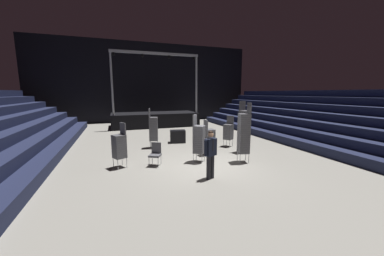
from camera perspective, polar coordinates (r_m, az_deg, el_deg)
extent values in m
cube|color=gray|center=(9.31, 2.85, -9.71)|extent=(22.00, 30.00, 0.10)
cube|color=black|center=(23.41, -11.44, 11.53)|extent=(22.00, 0.30, 8.00)
cube|color=#191E38|center=(9.93, -35.12, -8.53)|extent=(0.75, 24.00, 0.45)
cube|color=#191E38|center=(10.05, -39.49, -6.10)|extent=(0.75, 24.00, 0.45)
cube|color=#191E38|center=(13.46, 26.04, -3.50)|extent=(0.75, 24.00, 0.45)
cube|color=#191E38|center=(13.92, 28.33, -1.39)|extent=(0.75, 24.00, 0.45)
cube|color=#191E38|center=(14.41, 30.48, 0.58)|extent=(0.75, 24.00, 0.45)
cube|color=#191E38|center=(14.94, 32.47, 2.42)|extent=(0.75, 24.00, 0.45)
cube|color=#191E38|center=(15.51, 34.34, 4.12)|extent=(0.75, 24.00, 0.45)
cube|color=#191E38|center=(16.10, 36.07, 5.70)|extent=(0.75, 24.00, 0.45)
cube|color=#191E38|center=(16.71, 37.69, 7.16)|extent=(0.75, 24.00, 0.45)
cube|color=black|center=(20.02, -9.69, 2.24)|extent=(7.47, 3.28, 1.18)
cylinder|color=#9EA0A8|center=(18.22, -20.23, 10.77)|extent=(0.16, 0.16, 4.93)
cylinder|color=#9EA0A8|center=(19.47, 1.15, 11.18)|extent=(0.16, 0.16, 4.93)
cube|color=#9EA0A8|center=(18.78, -9.39, 18.70)|extent=(7.17, 0.20, 0.20)
cylinder|color=black|center=(18.44, -19.82, 17.79)|extent=(0.18, 0.18, 0.22)
cylinder|color=black|center=(18.58, -12.82, 18.02)|extent=(0.18, 0.18, 0.22)
cylinder|color=black|center=(18.97, -6.00, 18.00)|extent=(0.18, 0.18, 0.22)
cylinder|color=black|center=(19.59, 0.45, 17.77)|extent=(0.18, 0.18, 0.22)
cylinder|color=black|center=(7.76, 5.27, -9.99)|extent=(0.15, 0.15, 0.84)
cylinder|color=black|center=(7.64, 4.35, -10.31)|extent=(0.15, 0.15, 0.84)
cube|color=silver|center=(7.45, 5.23, -5.07)|extent=(0.20, 0.16, 0.59)
cube|color=black|center=(7.49, 4.89, -4.99)|extent=(0.46, 0.37, 0.59)
cube|color=black|center=(7.40, 5.55, -4.61)|extent=(0.06, 0.03, 0.38)
cylinder|color=black|center=(7.66, 6.08, -4.60)|extent=(0.13, 0.13, 0.54)
cylinder|color=black|center=(7.32, 3.64, -5.21)|extent=(0.13, 0.13, 0.54)
sphere|color=tan|center=(7.40, 4.93, -1.74)|extent=(0.19, 0.19, 0.19)
sphere|color=black|center=(7.39, 4.94, -1.33)|extent=(0.16, 0.16, 0.16)
cylinder|color=#B2B5BA|center=(9.66, 3.27, -7.46)|extent=(0.02, 0.02, 0.40)
cylinder|color=#B2B5BA|center=(9.31, 2.61, -8.09)|extent=(0.02, 0.02, 0.40)
cylinder|color=#B2B5BA|center=(9.76, 1.11, -7.25)|extent=(0.02, 0.02, 0.40)
cylinder|color=#B2B5BA|center=(9.42, 0.37, -7.87)|extent=(0.02, 0.02, 0.40)
cube|color=#4C4C51|center=(9.47, 1.85, -6.26)|extent=(0.62, 0.62, 0.08)
cube|color=#4C4C51|center=(9.44, 1.85, -5.76)|extent=(0.62, 0.62, 0.08)
cube|color=#4C4C51|center=(9.42, 1.85, -5.26)|extent=(0.62, 0.62, 0.08)
cube|color=#4C4C51|center=(9.40, 1.86, -4.76)|extent=(0.62, 0.62, 0.08)
cube|color=#4C4C51|center=(9.38, 1.86, -4.26)|extent=(0.62, 0.62, 0.08)
cube|color=#4C4C51|center=(9.36, 1.86, -3.75)|extent=(0.62, 0.62, 0.08)
cube|color=#4C4C51|center=(9.34, 1.86, -3.24)|extent=(0.62, 0.62, 0.08)
cube|color=#4C4C51|center=(9.33, 1.87, -2.73)|extent=(0.62, 0.62, 0.08)
cube|color=#4C4C51|center=(9.31, 1.87, -2.22)|extent=(0.62, 0.62, 0.08)
cube|color=#4C4C51|center=(9.29, 1.87, -1.71)|extent=(0.62, 0.62, 0.08)
cube|color=#4C4C51|center=(9.28, 1.87, -1.19)|extent=(0.62, 0.62, 0.08)
cube|color=#4C4C51|center=(9.26, 1.88, -0.67)|extent=(0.62, 0.62, 0.08)
cube|color=#4C4C51|center=(9.25, 1.88, -0.15)|extent=(0.62, 0.62, 0.08)
cube|color=#4C4C51|center=(9.24, 1.88, 0.37)|extent=(0.62, 0.62, 0.08)
cube|color=#4C4C51|center=(9.26, 0.74, 2.09)|extent=(0.29, 0.35, 0.46)
cylinder|color=#B2B5BA|center=(9.52, 12.45, -7.90)|extent=(0.02, 0.02, 0.40)
cylinder|color=#B2B5BA|center=(9.87, 11.74, -7.27)|extent=(0.02, 0.02, 0.40)
cylinder|color=#B2B5BA|center=(9.65, 14.61, -7.76)|extent=(0.02, 0.02, 0.40)
cylinder|color=#B2B5BA|center=(9.99, 13.83, -7.14)|extent=(0.02, 0.02, 0.40)
cube|color=#4C4C51|center=(9.69, 13.21, -6.14)|extent=(0.53, 0.53, 0.08)
cube|color=#4C4C51|center=(9.67, 13.23, -5.65)|extent=(0.53, 0.53, 0.08)
cube|color=#4C4C51|center=(9.65, 13.25, -5.16)|extent=(0.53, 0.53, 0.08)
cube|color=#4C4C51|center=(9.63, 13.27, -4.67)|extent=(0.53, 0.53, 0.08)
cube|color=#4C4C51|center=(9.61, 13.29, -4.18)|extent=(0.53, 0.53, 0.08)
cube|color=#4C4C51|center=(9.59, 13.30, -3.69)|extent=(0.53, 0.53, 0.08)
cube|color=#4C4C51|center=(9.57, 13.32, -3.19)|extent=(0.53, 0.53, 0.08)
cube|color=#4C4C51|center=(9.55, 13.34, -2.69)|extent=(0.53, 0.53, 0.08)
cube|color=#4C4C51|center=(9.54, 13.36, -2.19)|extent=(0.53, 0.53, 0.08)
cube|color=#4C4C51|center=(9.52, 13.38, -1.69)|extent=(0.53, 0.53, 0.08)
cube|color=#4C4C51|center=(9.50, 13.40, -1.19)|extent=(0.53, 0.53, 0.08)
cube|color=#4C4C51|center=(9.49, 13.42, -0.68)|extent=(0.53, 0.53, 0.08)
cube|color=#4C4C51|center=(9.48, 13.44, -0.18)|extent=(0.53, 0.53, 0.08)
cube|color=#4C4C51|center=(9.46, 13.46, 0.33)|extent=(0.53, 0.53, 0.08)
cube|color=#4C4C51|center=(9.45, 13.47, 0.84)|extent=(0.53, 0.53, 0.08)
cube|color=#4C4C51|center=(9.44, 13.49, 1.35)|extent=(0.53, 0.53, 0.08)
cube|color=#4C4C51|center=(9.43, 13.51, 1.86)|extent=(0.53, 0.53, 0.08)
cube|color=#4C4C51|center=(9.42, 13.53, 2.38)|extent=(0.53, 0.53, 0.08)
cube|color=#4C4C51|center=(9.41, 13.55, 2.89)|extent=(0.53, 0.53, 0.08)
cube|color=#4C4C51|center=(9.40, 13.57, 3.40)|extent=(0.53, 0.53, 0.08)
cube|color=#4C4C51|center=(9.45, 14.75, 5.04)|extent=(0.14, 0.41, 0.46)
cylinder|color=#B2B5BA|center=(10.87, 4.99, -5.58)|extent=(0.02, 0.02, 0.40)
cylinder|color=#B2B5BA|center=(10.54, 5.89, -6.06)|extent=(0.02, 0.02, 0.40)
cylinder|color=#B2B5BA|center=(10.71, 3.15, -5.77)|extent=(0.02, 0.02, 0.40)
cylinder|color=#B2B5BA|center=(10.38, 4.00, -6.27)|extent=(0.02, 0.02, 0.40)
cube|color=#4C4C51|center=(10.56, 4.52, -4.65)|extent=(0.45, 0.45, 0.08)
cube|color=#4C4C51|center=(10.54, 4.53, -4.20)|extent=(0.45, 0.45, 0.08)
cube|color=#4C4C51|center=(10.52, 4.53, -3.75)|extent=(0.45, 0.45, 0.08)
cube|color=#4C4C51|center=(10.51, 4.54, -3.30)|extent=(0.45, 0.45, 0.08)
cube|color=#4C4C51|center=(10.49, 4.54, -2.84)|extent=(0.45, 0.45, 0.08)
cube|color=#4C4C51|center=(10.47, 4.55, -2.39)|extent=(0.45, 0.45, 0.08)
cube|color=#4C4C51|center=(10.45, 4.56, -1.93)|extent=(0.45, 0.45, 0.08)
cube|color=#4C4C51|center=(10.44, 4.56, -1.48)|extent=(0.45, 0.45, 0.08)
cube|color=#4C4C51|center=(10.42, 4.57, -1.02)|extent=(0.45, 0.45, 0.08)
cube|color=#4C4C51|center=(10.41, 4.57, -0.56)|extent=(0.45, 0.45, 0.08)
cube|color=#4C4C51|center=(10.28, 3.61, 0.88)|extent=(0.06, 0.41, 0.46)
cylinder|color=#B2B5BA|center=(12.28, -8.97, -3.94)|extent=(0.02, 0.02, 0.40)
cylinder|color=#B2B5BA|center=(11.91, -9.08, -4.35)|extent=(0.02, 0.02, 0.40)
cylinder|color=#B2B5BA|center=(12.31, -10.74, -3.96)|extent=(0.02, 0.02, 0.40)
cylinder|color=#B2B5BA|center=(11.94, -10.90, -4.37)|extent=(0.02, 0.02, 0.40)
cube|color=#4C4C51|center=(12.05, -9.95, -3.03)|extent=(0.53, 0.53, 0.08)
cube|color=#4C4C51|center=(12.04, -9.97, -2.63)|extent=(0.53, 0.53, 0.08)
cube|color=#4C4C51|center=(12.02, -9.98, -2.24)|extent=(0.53, 0.53, 0.08)
cube|color=#4C4C51|center=(12.00, -9.99, -1.84)|extent=(0.53, 0.53, 0.08)
cube|color=#4C4C51|center=(11.99, -10.00, -1.44)|extent=(0.53, 0.53, 0.08)
cube|color=#4C4C51|center=(11.97, -10.01, -1.04)|extent=(0.53, 0.53, 0.08)
cube|color=#4C4C51|center=(11.96, -10.02, -0.64)|extent=(0.53, 0.53, 0.08)
cube|color=#4C4C51|center=(11.94, -10.03, -0.24)|extent=(0.53, 0.53, 0.08)
cube|color=#4C4C51|center=(11.93, -10.04, 0.17)|extent=(0.53, 0.53, 0.08)
cube|color=#4C4C51|center=(11.92, -10.06, 0.57)|extent=(0.53, 0.53, 0.08)
cube|color=#4C4C51|center=(11.91, -10.07, 0.97)|extent=(0.53, 0.53, 0.08)
cube|color=#4C4C51|center=(11.89, -10.08, 1.38)|extent=(0.53, 0.53, 0.08)
cube|color=#4C4C51|center=(11.88, -10.09, 1.79)|extent=(0.53, 0.53, 0.08)
cube|color=#4C4C51|center=(11.87, -10.10, 2.19)|extent=(0.53, 0.53, 0.08)
cube|color=#4C4C51|center=(11.86, -10.11, 2.60)|extent=(0.53, 0.53, 0.08)
cube|color=#4C4C51|center=(11.85, -11.09, 3.89)|extent=(0.15, 0.41, 0.46)
cylinder|color=#B2B5BA|center=(11.39, 14.71, -5.17)|extent=(0.02, 0.02, 0.40)
cylinder|color=#B2B5BA|center=(11.11, 13.38, -5.47)|extent=(0.02, 0.02, 0.40)
cylinder|color=#B2B5BA|center=(11.63, 13.32, -4.81)|extent=(0.02, 0.02, 0.40)
cylinder|color=#B2B5BA|center=(11.37, 11.99, -5.09)|extent=(0.02, 0.02, 0.40)
cube|color=#4C4C51|center=(11.32, 13.40, -3.94)|extent=(0.53, 0.53, 0.08)
cube|color=#4C4C51|center=(11.30, 13.41, -3.52)|extent=(0.53, 0.53, 0.08)
cube|color=#4C4C51|center=(11.28, 13.43, -3.10)|extent=(0.53, 0.53, 0.08)
cube|color=#4C4C51|center=(11.26, 13.44, -2.68)|extent=(0.53, 0.53, 0.08)
cube|color=#4C4C51|center=(11.25, 13.46, -2.25)|extent=(0.53, 0.53, 0.08)
cube|color=#4C4C51|center=(11.23, 13.48, -1.83)|extent=(0.53, 0.53, 0.08)
cube|color=#4C4C51|center=(11.21, 13.49, -1.40)|extent=(0.53, 0.53, 0.08)
cube|color=#4C4C51|center=(11.20, 13.51, -0.97)|extent=(0.53, 0.53, 0.08)
cube|color=#4C4C51|center=(11.19, 13.52, -0.54)|extent=(0.53, 0.53, 0.08)
cube|color=#4C4C51|center=(11.17, 13.54, -0.11)|extent=(0.53, 0.53, 0.08)
cube|color=#4C4C51|center=(11.16, 13.56, 0.32)|extent=(0.53, 0.53, 0.08)
cube|color=#4C4C51|center=(11.15, 13.57, 0.75)|extent=(0.53, 0.53, 0.08)
cube|color=#4C4C51|center=(11.13, 13.59, 1.18)|extent=(0.53, 0.53, 0.08)
cube|color=#4C4C51|center=(11.12, 13.61, 1.61)|extent=(0.53, 0.53, 0.08)
cube|color=#4C4C51|center=(11.11, 13.62, 2.05)|extent=(0.53, 0.53, 0.08)
cube|color=#4C4C51|center=(11.10, 13.64, 2.48)|extent=(0.53, 0.53, 0.08)
cube|color=#4C4C51|center=(11.09, 13.65, 2.92)|extent=(0.53, 0.53, 0.08)
cube|color=#4C4C51|center=(11.09, 13.67, 3.36)|extent=(0.53, 0.53, 0.08)
cube|color=#4C4C51|center=(11.08, 13.69, 3.79)|extent=(0.53, 0.53, 0.08)
cube|color=#4C4C51|center=(11.07, 13.70, 4.23)|extent=(0.53, 0.53, 0.08)
cube|color=#4C4C51|center=(11.19, 13.03, 5.70)|extent=(0.41, 0.14, 0.46)
cylinder|color=#B2B5BA|center=(9.04, -18.81, -9.11)|extent=(0.02, 0.02, 0.40)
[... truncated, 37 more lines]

